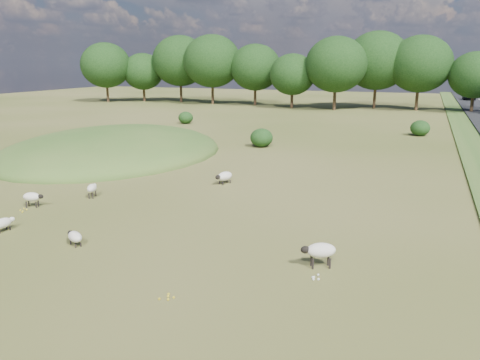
% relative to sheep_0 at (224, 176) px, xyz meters
% --- Properties ---
extents(ground, '(160.00, 160.00, 0.00)m').
position_rel_sheep_0_xyz_m(ground, '(-0.03, 13.55, -0.47)').
color(ground, '#3D4C18').
rests_on(ground, ground).
extents(mound, '(16.00, 20.00, 4.00)m').
position_rel_sheep_0_xyz_m(mound, '(-12.03, 5.55, -0.47)').
color(mound, '#33561E').
rests_on(mound, ground).
extents(treeline, '(96.28, 14.66, 11.70)m').
position_rel_sheep_0_xyz_m(treeline, '(-1.09, 48.99, 6.10)').
color(treeline, black).
rests_on(treeline, ground).
extents(shrubs, '(27.68, 13.49, 1.58)m').
position_rel_sheep_0_xyz_m(shrubs, '(-1.32, 19.82, 0.29)').
color(shrubs, black).
rests_on(shrubs, ground).
extents(sheep_0, '(0.92, 1.34, 0.74)m').
position_rel_sheep_0_xyz_m(sheep_0, '(0.00, 0.00, 0.00)').
color(sheep_0, beige).
rests_on(sheep_0, ground).
extents(sheep_1, '(0.52, 1.04, 0.59)m').
position_rel_sheep_0_xyz_m(sheep_1, '(-5.63, -10.88, -0.10)').
color(sheep_1, beige).
rests_on(sheep_1, ground).
extents(sheep_2, '(1.10, 0.68, 0.77)m').
position_rel_sheep_0_xyz_m(sheep_2, '(-7.10, -7.76, 0.07)').
color(sheep_2, beige).
rests_on(sheep_2, ground).
extents(sheep_3, '(0.71, 1.05, 0.73)m').
position_rel_sheep_0_xyz_m(sheep_3, '(-5.47, -5.22, 0.04)').
color(sheep_3, beige).
rests_on(sheep_3, ground).
extents(sheep_4, '(1.31, 0.94, 0.91)m').
position_rel_sheep_0_xyz_m(sheep_4, '(7.78, -9.49, 0.17)').
color(sheep_4, beige).
rests_on(sheep_4, ground).
extents(sheep_5, '(1.04, 0.76, 0.58)m').
position_rel_sheep_0_xyz_m(sheep_5, '(-1.69, -11.02, -0.10)').
color(sheep_5, beige).
rests_on(sheep_5, ground).
extents(car_4, '(2.10, 4.56, 1.27)m').
position_rel_sheep_0_xyz_m(car_4, '(18.07, 72.52, 0.41)').
color(car_4, black).
rests_on(car_4, road).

